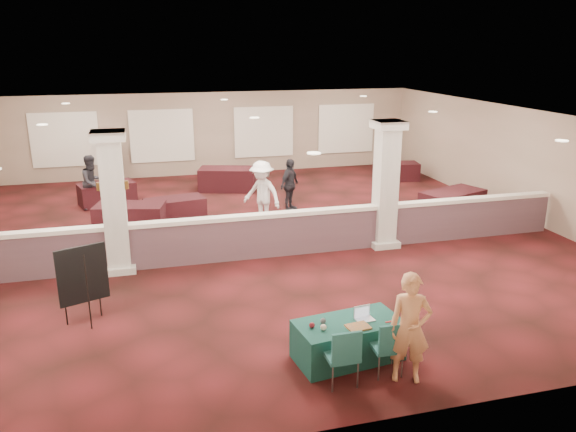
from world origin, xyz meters
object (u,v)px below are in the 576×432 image
object	(u,v)px
far_table_front_center	(175,210)
conf_chair_main	(389,344)
far_table_back_right	(396,171)
far_table_front_left	(130,218)
conf_chair_side	(343,352)
far_table_back_left	(107,194)
easel_board	(83,276)
attendee_b	(262,194)
far_table_back_center	(228,179)
attendee_d	(108,161)
attendee_c	(290,185)
attendee_a	(93,182)
near_table	(348,340)
far_table_front_right	(452,204)
woman	(410,328)

from	to	relation	value
far_table_front_center	conf_chair_main	bearing A→B (deg)	-73.76
far_table_back_right	far_table_front_left	bearing A→B (deg)	-159.28
conf_chair_side	far_table_back_left	size ratio (longest dim) A/B	0.56
far_table_back_right	easel_board	bearing A→B (deg)	-139.10
conf_chair_side	easel_board	size ratio (longest dim) A/B	0.63
conf_chair_side	attendee_b	distance (m)	8.07
far_table_back_center	attendee_d	xyz separation A→B (m)	(-4.06, 1.78, 0.51)
conf_chair_side	far_table_back_center	bearing A→B (deg)	89.09
far_table_back_left	attendee_c	size ratio (longest dim) A/B	1.06
conf_chair_main	conf_chair_side	bearing A→B (deg)	-171.51
attendee_b	attendee_d	xyz separation A→B (m)	(-4.37, 6.05, -0.03)
conf_chair_side	attendee_c	distance (m)	9.45
conf_chair_side	far_table_front_center	size ratio (longest dim) A/B	0.57
attendee_a	attendee_b	size ratio (longest dim) A/B	0.91
near_table	easel_board	bearing A→B (deg)	143.45
attendee_a	near_table	bearing A→B (deg)	-105.67
far_table_front_center	far_table_back_center	distance (m)	3.83
conf_chair_main	far_table_back_left	size ratio (longest dim) A/B	0.55
conf_chair_main	attendee_b	bearing A→B (deg)	93.58
easel_board	far_table_front_left	bearing A→B (deg)	61.01
far_table_front_right	attendee_c	distance (m)	4.92
far_table_back_center	far_table_front_right	bearing A→B (deg)	-39.42
near_table	conf_chair_main	size ratio (longest dim) A/B	1.85
far_table_front_center	attendee_a	xyz separation A→B (m)	(-2.36, 2.01, 0.51)
conf_chair_side	far_table_back_center	size ratio (longest dim) A/B	0.49
attendee_b	attendee_d	world-z (taller)	attendee_b
far_table_back_right	attendee_d	bearing A→B (deg)	169.76
conf_chair_main	conf_chair_side	xyz separation A→B (m)	(-0.78, -0.09, 0.02)
near_table	conf_chair_main	world-z (taller)	conf_chair_main
conf_chair_main	attendee_c	world-z (taller)	attendee_c
attendee_b	conf_chair_main	bearing A→B (deg)	-40.12
far_table_back_left	easel_board	bearing A→B (deg)	-90.31
woman	attendee_b	world-z (taller)	attendee_b
far_table_back_center	far_table_back_right	size ratio (longest dim) A/B	1.19
woman	far_table_front_left	world-z (taller)	woman
easel_board	attendee_d	xyz separation A→B (m)	(0.03, 11.02, -0.06)
woman	attendee_a	xyz separation A→B (m)	(-5.22, 11.17, -0.02)
far_table_back_center	attendee_a	bearing A→B (deg)	-164.60
near_table	conf_chair_main	bearing A→B (deg)	-63.46
woman	attendee_c	world-z (taller)	woman
conf_chair_main	far_table_back_left	bearing A→B (deg)	113.82
easel_board	far_table_front_center	bearing A→B (deg)	50.44
conf_chair_main	far_table_front_left	size ratio (longest dim) A/B	0.50
attendee_c	attendee_b	bearing A→B (deg)	-177.36
far_table_front_left	far_table_back_right	size ratio (longest dim) A/B	1.13
easel_board	attendee_c	bearing A→B (deg)	27.43
far_table_front_center	attendee_b	size ratio (longest dim) A/B	0.90
attendee_c	far_table_back_center	bearing A→B (deg)	70.96
conf_chair_side	far_table_back_left	world-z (taller)	conf_chair_side
conf_chair_side	attendee_a	distance (m)	11.86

